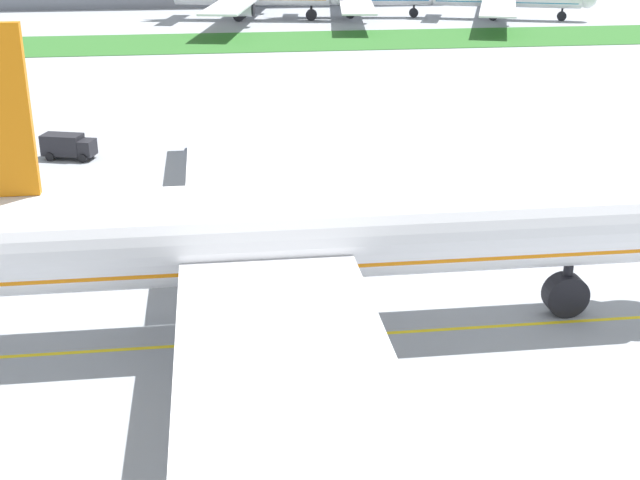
# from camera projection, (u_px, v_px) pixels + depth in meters

# --- Properties ---
(ground_plane) EXTENTS (600.00, 600.00, 0.00)m
(ground_plane) POSITION_uv_depth(u_px,v_px,m) (282.00, 349.00, 51.28)
(ground_plane) COLOR #9399A0
(ground_plane) RESTS_ON ground
(apron_taxi_line) EXTENTS (280.00, 0.36, 0.01)m
(apron_taxi_line) POSITION_uv_depth(u_px,v_px,m) (280.00, 340.00, 52.38)
(apron_taxi_line) COLOR yellow
(apron_taxi_line) RESTS_ON ground
(grass_median_strip) EXTENTS (320.00, 24.00, 0.10)m
(grass_median_strip) POSITION_uv_depth(u_px,v_px,m) (227.00, 42.00, 159.63)
(grass_median_strip) COLOR #2D6628
(grass_median_strip) RESTS_ON ground
(airliner_foreground) EXTENTS (55.39, 86.92, 19.19)m
(airliner_foreground) POSITION_uv_depth(u_px,v_px,m) (289.00, 234.00, 51.07)
(airliner_foreground) COLOR white
(airliner_foreground) RESTS_ON ground
(service_truck_fuel_bowser) EXTENTS (4.68, 2.85, 2.76)m
(service_truck_fuel_bowser) POSITION_uv_depth(u_px,v_px,m) (214.00, 136.00, 91.53)
(service_truck_fuel_bowser) COLOR #33478C
(service_truck_fuel_bowser) RESTS_ON ground
(service_truck_catering_van) EXTENTS (5.77, 3.73, 2.57)m
(service_truck_catering_van) POSITION_uv_depth(u_px,v_px,m) (68.00, 146.00, 88.15)
(service_truck_catering_van) COLOR black
(service_truck_catering_van) RESTS_ON ground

